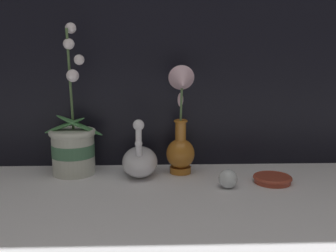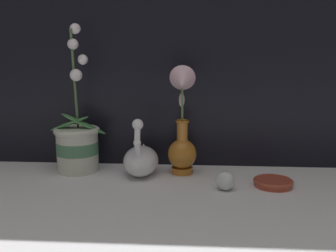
% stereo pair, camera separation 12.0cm
% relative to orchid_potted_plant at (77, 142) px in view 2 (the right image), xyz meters
% --- Properties ---
extents(ground_plane, '(2.80, 2.80, 0.00)m').
position_rel_orchid_potted_plant_xyz_m(ground_plane, '(0.32, -0.20, -0.10)').
color(ground_plane, white).
extents(orchid_potted_plant, '(0.19, 0.15, 0.48)m').
position_rel_orchid_potted_plant_xyz_m(orchid_potted_plant, '(0.00, 0.00, 0.00)').
color(orchid_potted_plant, beige).
rests_on(orchid_potted_plant, ground_plane).
extents(swan_figurine, '(0.11, 0.19, 0.19)m').
position_rel_orchid_potted_plant_xyz_m(swan_figurine, '(0.21, -0.03, -0.04)').
color(swan_figurine, white).
rests_on(swan_figurine, ground_plane).
extents(blue_vase, '(0.09, 0.15, 0.35)m').
position_rel_orchid_potted_plant_xyz_m(blue_vase, '(0.35, -0.02, 0.05)').
color(blue_vase, '#B26B23').
rests_on(blue_vase, ground_plane).
extents(glass_sphere, '(0.06, 0.06, 0.06)m').
position_rel_orchid_potted_plant_xyz_m(glass_sphere, '(0.47, -0.15, -0.07)').
color(glass_sphere, silver).
rests_on(glass_sphere, ground_plane).
extents(amber_dish, '(0.12, 0.12, 0.02)m').
position_rel_orchid_potted_plant_xyz_m(amber_dish, '(0.62, -0.11, -0.08)').
color(amber_dish, '#A8422D').
rests_on(amber_dish, ground_plane).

